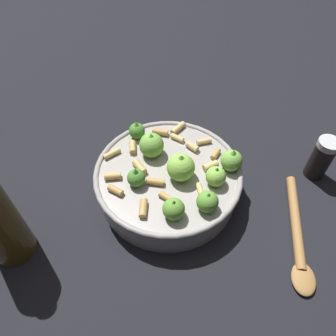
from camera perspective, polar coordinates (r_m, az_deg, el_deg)
ground_plane at (r=0.59m, az=0.00°, el=-4.17°), size 2.40×2.40×0.00m
cooking_pan at (r=0.56m, az=0.18°, el=-1.96°), size 0.25×0.25×0.11m
pepper_shaker at (r=0.64m, az=25.82°, el=1.56°), size 0.04×0.04×0.09m
wooden_spoon at (r=0.57m, az=22.25°, el=-11.67°), size 0.20×0.13×0.02m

